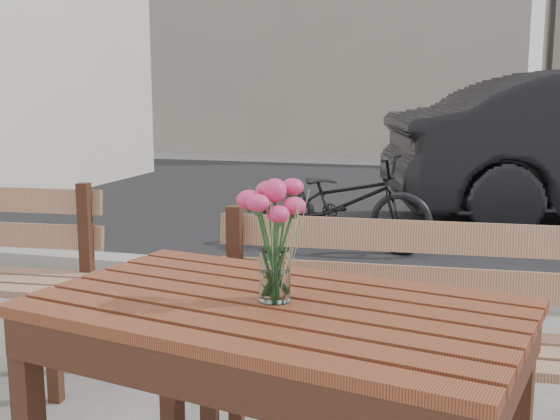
% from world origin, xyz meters
% --- Properties ---
extents(street, '(30.00, 8.12, 0.12)m').
position_xyz_m(street, '(0.00, 5.06, 0.03)').
color(street, black).
rests_on(street, ground).
extents(main_table, '(1.43, 1.00, 0.81)m').
position_xyz_m(main_table, '(-0.21, 0.14, 0.67)').
color(main_table, maroon).
rests_on(main_table, ground).
extents(main_bench, '(1.56, 0.57, 0.95)m').
position_xyz_m(main_bench, '(0.10, 0.87, 0.58)').
color(main_bench, '#896047').
rests_on(main_bench, ground).
extents(main_vase, '(0.18, 0.18, 0.33)m').
position_xyz_m(main_vase, '(-0.21, 0.15, 1.01)').
color(main_vase, white).
rests_on(main_vase, main_table).
extents(bicycle, '(1.64, 0.76, 0.83)m').
position_xyz_m(bicycle, '(-0.84, 4.25, 0.41)').
color(bicycle, black).
rests_on(bicycle, ground).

